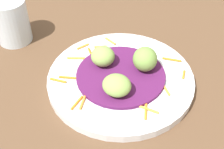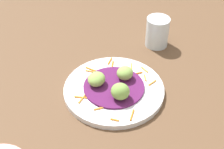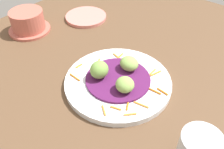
{
  "view_description": "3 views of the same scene",
  "coord_description": "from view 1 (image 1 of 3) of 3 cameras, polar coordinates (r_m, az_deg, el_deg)",
  "views": [
    {
      "loc": [
        37.53,
        9.58,
        42.35
      ],
      "look_at": [
        -2.04,
        2.27,
        4.74
      ],
      "focal_mm": 51.7,
      "sensor_mm": 36.0,
      "label": 1
    },
    {
      "loc": [
        -14.79,
        64.89,
        60.95
      ],
      "look_at": [
        -2.31,
        1.79,
        6.24
      ],
      "focal_mm": 53.15,
      "sensor_mm": 36.0,
      "label": 2
    },
    {
      "loc": [
        -37.8,
        -22.51,
        43.96
      ],
      "look_at": [
        -4.78,
        4.15,
        6.03
      ],
      "focal_mm": 39.53,
      "sensor_mm": 36.0,
      "label": 3
    }
  ],
  "objects": [
    {
      "name": "guac_scoop_right",
      "position": [
        0.57,
        -1.93,
        3.28
      ],
      "size": [
        5.97,
        5.98,
        3.4
      ],
      "primitive_type": "ellipsoid",
      "rotation": [
        0.0,
        0.0,
        5.6
      ],
      "color": "#84A851",
      "rests_on": "cabbage_bed"
    },
    {
      "name": "water_glass",
      "position": [
        0.68,
        -17.35,
        9.03
      ],
      "size": [
        6.88,
        6.88,
        9.03
      ],
      "primitive_type": "cylinder",
      "color": "silver",
      "rests_on": "table_surface"
    },
    {
      "name": "guac_scoop_center",
      "position": [
        0.56,
        5.86,
        2.73
      ],
      "size": [
        4.89,
        4.58,
        4.21
      ],
      "primitive_type": "ellipsoid",
      "rotation": [
        0.0,
        0.0,
        3.22
      ],
      "color": "#759E47",
      "rests_on": "cabbage_bed"
    },
    {
      "name": "cabbage_bed",
      "position": [
        0.56,
        1.55,
        -0.13
      ],
      "size": [
        15.61,
        15.61,
        0.57
      ],
      "primitive_type": "cylinder",
      "color": "#51194C",
      "rests_on": "main_plate"
    },
    {
      "name": "carrot_garnish",
      "position": [
        0.57,
        -0.29,
        -0.05
      ],
      "size": [
        19.64,
        23.07,
        0.4
      ],
      "color": "orange",
      "rests_on": "main_plate"
    },
    {
      "name": "table_surface",
      "position": [
        0.57,
        -2.64,
        -3.87
      ],
      "size": [
        110.0,
        110.0,
        2.0
      ],
      "primitive_type": "cube",
      "color": "brown",
      "rests_on": "ground"
    },
    {
      "name": "guac_scoop_left",
      "position": [
        0.52,
        0.85,
        -1.93
      ],
      "size": [
        5.38,
        5.67,
        3.28
      ],
      "primitive_type": "ellipsoid",
      "rotation": [
        0.0,
        0.0,
        6.04
      ],
      "color": "#84A851",
      "rests_on": "cabbage_bed"
    },
    {
      "name": "main_plate",
      "position": [
        0.57,
        1.53,
        -0.88
      ],
      "size": [
        25.77,
        25.77,
        1.47
      ],
      "primitive_type": "cylinder",
      "color": "silver",
      "rests_on": "table_surface"
    }
  ]
}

